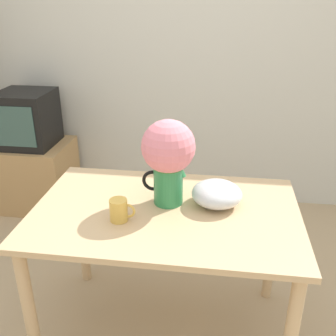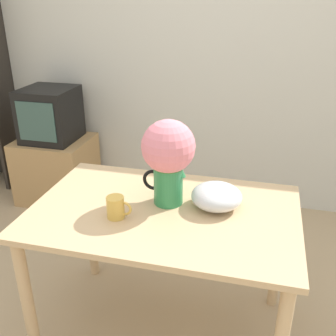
{
  "view_description": "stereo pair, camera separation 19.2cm",
  "coord_description": "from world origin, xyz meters",
  "views": [
    {
      "loc": [
        0.25,
        -1.47,
        1.77
      ],
      "look_at": [
        0.01,
        0.26,
        0.98
      ],
      "focal_mm": 42.0,
      "sensor_mm": 36.0,
      "label": 1
    },
    {
      "loc": [
        0.44,
        -1.44,
        1.77
      ],
      "look_at": [
        0.01,
        0.26,
        0.98
      ],
      "focal_mm": 42.0,
      "sensor_mm": 36.0,
      "label": 2
    }
  ],
  "objects": [
    {
      "name": "tv_stand",
      "position": [
        -1.35,
        1.48,
        0.29
      ],
      "size": [
        0.63,
        0.53,
        0.58
      ],
      "color": "tan",
      "rests_on": "ground_plane"
    },
    {
      "name": "tv_set",
      "position": [
        -1.35,
        1.48,
        0.8
      ],
      "size": [
        0.43,
        0.44,
        0.45
      ],
      "color": "black",
      "rests_on": "tv_stand"
    },
    {
      "name": "coffee_mug",
      "position": [
        -0.19,
        0.06,
        0.85
      ],
      "size": [
        0.12,
        0.08,
        0.11
      ],
      "color": "gold",
      "rests_on": "table"
    },
    {
      "name": "wall_back",
      "position": [
        0.0,
        1.85,
        1.3
      ],
      "size": [
        8.0,
        0.05,
        2.6
      ],
      "color": "silver",
      "rests_on": "ground_plane"
    },
    {
      "name": "flower_vase",
      "position": [
        0.01,
        0.26,
        1.05
      ],
      "size": [
        0.26,
        0.26,
        0.43
      ],
      "color": "#2D844C",
      "rests_on": "table"
    },
    {
      "name": "white_bowl",
      "position": [
        0.25,
        0.27,
        0.85
      ],
      "size": [
        0.25,
        0.25,
        0.12
      ],
      "color": "silver",
      "rests_on": "table"
    },
    {
      "name": "table",
      "position": [
        0.01,
        0.19,
        0.68
      ],
      "size": [
        1.31,
        0.85,
        0.79
      ],
      "color": "tan",
      "rests_on": "ground_plane"
    }
  ]
}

